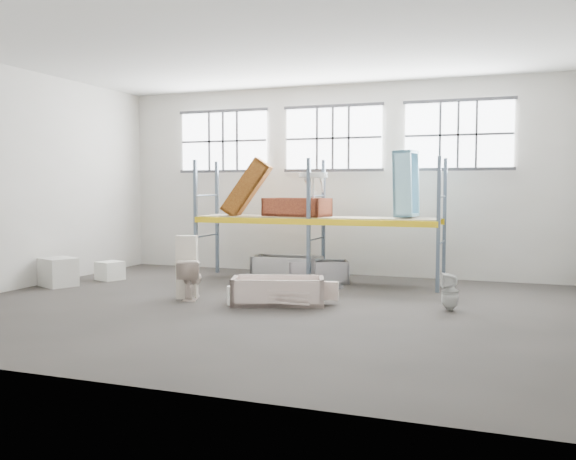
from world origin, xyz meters
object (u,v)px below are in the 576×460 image
at_px(toilet_white, 450,292).
at_px(cistern_tall, 187,267).
at_px(toilet_beige, 191,279).
at_px(carton_near, 58,272).
at_px(blue_tub_upright, 406,184).
at_px(bathtub_beige, 278,291).
at_px(rust_tub_flat, 297,207).
at_px(steel_tub_left, 287,269).
at_px(bucket, 235,295).
at_px(steel_tub_right, 318,271).

bearing_deg(toilet_white, cistern_tall, -100.67).
bearing_deg(toilet_beige, carton_near, -25.73).
bearing_deg(blue_tub_upright, carton_near, -158.92).
distance_m(bathtub_beige, rust_tub_flat, 3.57).
bearing_deg(steel_tub_left, bucket, -87.98).
height_order(toilet_beige, cistern_tall, cistern_tall).
xyz_separation_m(steel_tub_right, rust_tub_flat, (-0.61, 0.14, 1.56)).
relative_size(bathtub_beige, toilet_beige, 2.16).
bearing_deg(cistern_tall, steel_tub_right, 38.38).
bearing_deg(bathtub_beige, rust_tub_flat, 84.39).
distance_m(rust_tub_flat, blue_tub_upright, 2.73).
relative_size(toilet_white, bucket, 1.94).
relative_size(steel_tub_left, rust_tub_flat, 1.04).
xyz_separation_m(bucket, carton_near, (-4.87, 0.67, 0.15)).
relative_size(steel_tub_left, steel_tub_right, 1.16).
xyz_separation_m(bathtub_beige, cistern_tall, (-2.02, -0.04, 0.39)).
bearing_deg(steel_tub_left, steel_tub_right, 3.08).
xyz_separation_m(cistern_tall, toilet_white, (5.29, 0.56, -0.30)).
height_order(toilet_white, carton_near, toilet_white).
bearing_deg(toilet_beige, blue_tub_upright, -158.62).
bearing_deg(steel_tub_right, blue_tub_upright, 7.69).
relative_size(bathtub_beige, steel_tub_left, 1.09).
relative_size(cistern_tall, toilet_white, 1.84).
distance_m(toilet_white, steel_tub_right, 4.18).
xyz_separation_m(toilet_beige, toilet_white, (5.19, 0.60, -0.06)).
relative_size(toilet_beige, blue_tub_upright, 0.54).
xyz_separation_m(toilet_white, rust_tub_flat, (-3.98, 2.61, 1.46)).
relative_size(toilet_beige, steel_tub_right, 0.58).
bearing_deg(bathtub_beige, toilet_beige, 163.95).
relative_size(toilet_white, steel_tub_right, 0.50).
height_order(toilet_beige, steel_tub_right, toilet_beige).
relative_size(toilet_beige, cistern_tall, 0.64).
bearing_deg(rust_tub_flat, toilet_white, -33.21).
distance_m(steel_tub_right, carton_near, 6.16).
distance_m(cistern_tall, steel_tub_right, 3.61).
relative_size(steel_tub_right, blue_tub_upright, 0.94).
distance_m(steel_tub_left, blue_tub_upright, 3.55).
height_order(toilet_white, steel_tub_right, toilet_white).
height_order(steel_tub_right, carton_near, carton_near).
xyz_separation_m(rust_tub_flat, blue_tub_upright, (2.67, 0.14, 0.58)).
bearing_deg(rust_tub_flat, bathtub_beige, -77.21).
bearing_deg(cistern_tall, bathtub_beige, -18.19).
distance_m(cistern_tall, rust_tub_flat, 3.62).
bearing_deg(toilet_beige, bucket, 147.58).
xyz_separation_m(steel_tub_left, rust_tub_flat, (0.19, 0.18, 1.51)).
distance_m(toilet_beige, rust_tub_flat, 3.70).
bearing_deg(steel_tub_left, cistern_tall, -110.62).
height_order(toilet_white, steel_tub_left, toilet_white).
height_order(steel_tub_left, rust_tub_flat, rust_tub_flat).
xyz_separation_m(cistern_tall, steel_tub_left, (1.12, 2.98, -0.35)).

